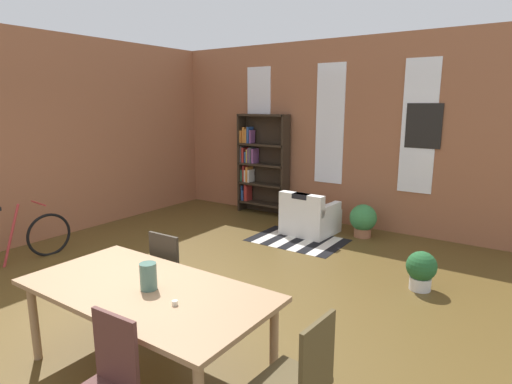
{
  "coord_description": "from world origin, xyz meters",
  "views": [
    {
      "loc": [
        3.3,
        -2.63,
        2.21
      ],
      "look_at": [
        0.17,
        1.93,
        1.05
      ],
      "focal_mm": 29.61,
      "sensor_mm": 36.0,
      "label": 1
    }
  ],
  "objects_px": {
    "dining_chair_head_right": "(301,379)",
    "potted_plant_by_shelf": "(363,219)",
    "vase_on_table": "(148,276)",
    "dining_chair_far_left": "(173,272)",
    "bookshelf_tall": "(260,163)",
    "potted_plant_corner": "(421,269)",
    "dining_table": "(146,296)",
    "bicycle_second": "(11,242)",
    "armchair_white": "(309,218)"
  },
  "relations": [
    {
      "from": "armchair_white",
      "to": "potted_plant_corner",
      "type": "bearing_deg",
      "value": -30.19
    },
    {
      "from": "bookshelf_tall",
      "to": "bicycle_second",
      "type": "distance_m",
      "value": 4.58
    },
    {
      "from": "dining_chair_head_right",
      "to": "armchair_white",
      "type": "distance_m",
      "value": 4.72
    },
    {
      "from": "potted_plant_by_shelf",
      "to": "potted_plant_corner",
      "type": "height_order",
      "value": "potted_plant_by_shelf"
    },
    {
      "from": "vase_on_table",
      "to": "dining_chair_head_right",
      "type": "xyz_separation_m",
      "value": [
        1.39,
        -0.0,
        -0.35
      ]
    },
    {
      "from": "potted_plant_by_shelf",
      "to": "bookshelf_tall",
      "type": "bearing_deg",
      "value": 171.01
    },
    {
      "from": "bookshelf_tall",
      "to": "potted_plant_by_shelf",
      "type": "height_order",
      "value": "bookshelf_tall"
    },
    {
      "from": "vase_on_table",
      "to": "bookshelf_tall",
      "type": "bearing_deg",
      "value": 114.57
    },
    {
      "from": "dining_chair_head_right",
      "to": "dining_chair_far_left",
      "type": "bearing_deg",
      "value": 158.11
    },
    {
      "from": "dining_chair_far_left",
      "to": "potted_plant_corner",
      "type": "height_order",
      "value": "dining_chair_far_left"
    },
    {
      "from": "dining_table",
      "to": "potted_plant_by_shelf",
      "type": "distance_m",
      "value": 4.57
    },
    {
      "from": "vase_on_table",
      "to": "potted_plant_corner",
      "type": "relative_size",
      "value": 0.46
    },
    {
      "from": "dining_chair_far_left",
      "to": "vase_on_table",
      "type": "bearing_deg",
      "value": -55.72
    },
    {
      "from": "bicycle_second",
      "to": "bookshelf_tall",
      "type": "bearing_deg",
      "value": 74.29
    },
    {
      "from": "potted_plant_corner",
      "to": "dining_table",
      "type": "bearing_deg",
      "value": -116.49
    },
    {
      "from": "dining_chair_far_left",
      "to": "potted_plant_corner",
      "type": "xyz_separation_m",
      "value": [
        1.94,
        2.19,
        -0.25
      ]
    },
    {
      "from": "bookshelf_tall",
      "to": "dining_chair_head_right",
      "type": "bearing_deg",
      "value": -53.58
    },
    {
      "from": "vase_on_table",
      "to": "bicycle_second",
      "type": "bearing_deg",
      "value": 170.64
    },
    {
      "from": "dining_chair_head_right",
      "to": "potted_plant_corner",
      "type": "xyz_separation_m",
      "value": [
        0.04,
        2.95,
        -0.25
      ]
    },
    {
      "from": "bookshelf_tall",
      "to": "potted_plant_by_shelf",
      "type": "distance_m",
      "value": 2.49
    },
    {
      "from": "dining_chair_head_right",
      "to": "potted_plant_by_shelf",
      "type": "height_order",
      "value": "dining_chair_head_right"
    },
    {
      "from": "dining_table",
      "to": "dining_chair_far_left",
      "type": "bearing_deg",
      "value": 121.93
    },
    {
      "from": "bicycle_second",
      "to": "potted_plant_by_shelf",
      "type": "height_order",
      "value": "bicycle_second"
    },
    {
      "from": "dining_chair_head_right",
      "to": "potted_plant_corner",
      "type": "distance_m",
      "value": 2.96
    },
    {
      "from": "vase_on_table",
      "to": "potted_plant_corner",
      "type": "bearing_deg",
      "value": 64.21
    },
    {
      "from": "armchair_white",
      "to": "potted_plant_by_shelf",
      "type": "height_order",
      "value": "armchair_white"
    },
    {
      "from": "vase_on_table",
      "to": "potted_plant_by_shelf",
      "type": "bearing_deg",
      "value": 88.77
    },
    {
      "from": "armchair_white",
      "to": "bicycle_second",
      "type": "height_order",
      "value": "bicycle_second"
    },
    {
      "from": "dining_chair_head_right",
      "to": "bookshelf_tall",
      "type": "relative_size",
      "value": 0.47
    },
    {
      "from": "armchair_white",
      "to": "bookshelf_tall",
      "type": "bearing_deg",
      "value": 154.6
    },
    {
      "from": "bookshelf_tall",
      "to": "potted_plant_corner",
      "type": "xyz_separation_m",
      "value": [
        3.68,
        -1.98,
        -0.76
      ]
    },
    {
      "from": "vase_on_table",
      "to": "dining_chair_far_left",
      "type": "height_order",
      "value": "vase_on_table"
    },
    {
      "from": "vase_on_table",
      "to": "bookshelf_tall",
      "type": "height_order",
      "value": "bookshelf_tall"
    },
    {
      "from": "dining_table",
      "to": "potted_plant_corner",
      "type": "bearing_deg",
      "value": 63.51
    },
    {
      "from": "dining_table",
      "to": "bicycle_second",
      "type": "height_order",
      "value": "bicycle_second"
    },
    {
      "from": "armchair_white",
      "to": "dining_table",
      "type": "bearing_deg",
      "value": -80.7
    },
    {
      "from": "bookshelf_tall",
      "to": "bicycle_second",
      "type": "relative_size",
      "value": 1.2
    },
    {
      "from": "dining_table",
      "to": "dining_chair_far_left",
      "type": "height_order",
      "value": "dining_chair_far_left"
    },
    {
      "from": "bicycle_second",
      "to": "dining_chair_head_right",
      "type": "bearing_deg",
      "value": -6.78
    },
    {
      "from": "dining_chair_head_right",
      "to": "potted_plant_by_shelf",
      "type": "distance_m",
      "value": 4.74
    },
    {
      "from": "dining_table",
      "to": "vase_on_table",
      "type": "height_order",
      "value": "vase_on_table"
    },
    {
      "from": "dining_table",
      "to": "potted_plant_corner",
      "type": "height_order",
      "value": "dining_table"
    },
    {
      "from": "armchair_white",
      "to": "potted_plant_corner",
      "type": "xyz_separation_m",
      "value": [
        2.16,
        -1.26,
        -0.02
      ]
    },
    {
      "from": "vase_on_table",
      "to": "bicycle_second",
      "type": "relative_size",
      "value": 0.13
    },
    {
      "from": "bicycle_second",
      "to": "potted_plant_by_shelf",
      "type": "bearing_deg",
      "value": 48.08
    },
    {
      "from": "dining_chair_far_left",
      "to": "potted_plant_by_shelf",
      "type": "height_order",
      "value": "dining_chair_far_left"
    },
    {
      "from": "bicycle_second",
      "to": "dining_chair_far_left",
      "type": "bearing_deg",
      "value": 3.62
    },
    {
      "from": "dining_chair_far_left",
      "to": "bookshelf_tall",
      "type": "xyz_separation_m",
      "value": [
        -1.73,
        4.17,
        0.51
      ]
    },
    {
      "from": "vase_on_table",
      "to": "potted_plant_by_shelf",
      "type": "relative_size",
      "value": 0.39
    },
    {
      "from": "dining_chair_far_left",
      "to": "potted_plant_corner",
      "type": "relative_size",
      "value": 1.98
    }
  ]
}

